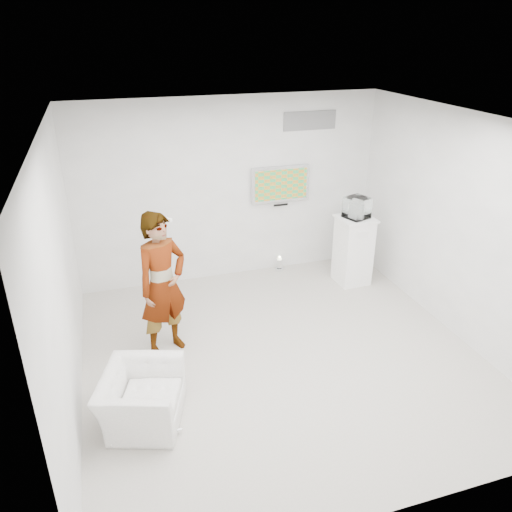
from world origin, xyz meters
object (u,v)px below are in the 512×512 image
object	(u,v)px
armchair	(142,398)
floor_uplight	(279,264)
tv	(280,184)
person	(163,285)
pedestal	(353,250)

from	to	relation	value
armchair	floor_uplight	size ratio (longest dim) A/B	3.77
tv	person	bearing A→B (deg)	-140.10
person	floor_uplight	bearing A→B (deg)	9.42
tv	person	xyz separation A→B (m)	(-2.25, -1.88, -0.58)
armchair	floor_uplight	bearing A→B (deg)	-22.54
tv	floor_uplight	size ratio (longest dim) A/B	4.08
pedestal	floor_uplight	distance (m)	1.34
tv	armchair	size ratio (longest dim) A/B	1.08
person	floor_uplight	size ratio (longest dim) A/B	7.90
tv	person	world-z (taller)	person
person	armchair	size ratio (longest dim) A/B	2.10
tv	floor_uplight	distance (m)	1.43
person	armchair	xyz separation A→B (m)	(-0.45, -1.24, -0.67)
person	armchair	world-z (taller)	person
armchair	pedestal	xyz separation A→B (m)	(3.69, 2.28, 0.27)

